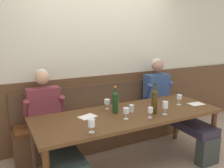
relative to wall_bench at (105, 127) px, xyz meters
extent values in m
cube|color=beige|center=(0.00, 0.26, 1.12)|extent=(6.80, 0.08, 2.80)
cube|color=brown|center=(0.00, 0.21, 0.25)|extent=(6.80, 0.03, 1.07)
cube|color=brown|center=(0.00, -0.02, -0.06)|extent=(2.70, 0.42, 0.44)
cube|color=brown|center=(0.00, -0.02, 0.18)|extent=(2.65, 0.39, 0.05)
cube|color=#503827|center=(0.00, 0.17, 0.43)|extent=(2.70, 0.04, 0.45)
cube|color=#53331A|center=(0.00, -0.74, 0.45)|extent=(2.40, 0.87, 0.04)
cylinder|color=#512D1C|center=(1.13, -1.10, 0.07)|extent=(0.07, 0.07, 0.71)
cylinder|color=#4C3021|center=(-1.13, -0.37, 0.07)|extent=(0.07, 0.07, 0.71)
cylinder|color=#513514|center=(1.13, -0.37, 0.07)|extent=(0.07, 0.07, 0.71)
cube|color=#253131|center=(-0.92, -0.64, 0.15)|extent=(0.36, 1.17, 0.11)
cube|color=brown|center=(-0.92, -0.02, 0.47)|extent=(0.43, 0.18, 0.53)
sphere|color=tan|center=(-0.92, -0.03, 0.89)|extent=(0.19, 0.19, 0.19)
sphere|color=beige|center=(-0.92, 0.00, 0.91)|extent=(0.18, 0.18, 0.18)
cylinder|color=brown|center=(-1.14, -0.05, 0.50)|extent=(0.08, 0.20, 0.27)
cylinder|color=brown|center=(-0.69, -0.05, 0.50)|extent=(0.08, 0.20, 0.27)
cube|color=#313735|center=(0.98, -1.17, -0.09)|extent=(0.31, 0.14, 0.38)
cube|color=#2C2637|center=(0.98, -0.64, 0.15)|extent=(0.34, 1.16, 0.11)
cube|color=#304A7F|center=(0.98, -0.02, 0.49)|extent=(0.41, 0.21, 0.56)
sphere|color=#A47463|center=(0.98, -0.03, 0.92)|extent=(0.20, 0.20, 0.20)
sphere|color=beige|center=(0.98, 0.00, 0.94)|extent=(0.19, 0.19, 0.19)
cylinder|color=#304A7F|center=(0.76, -0.06, 0.52)|extent=(0.08, 0.20, 0.27)
cylinder|color=#304A7F|center=(1.19, -0.06, 0.52)|extent=(0.08, 0.20, 0.27)
cylinder|color=#193E1A|center=(-0.15, -0.64, 0.57)|extent=(0.08, 0.08, 0.22)
sphere|color=#193E1A|center=(-0.15, -0.64, 0.70)|extent=(0.08, 0.08, 0.08)
cylinder|color=#193E1A|center=(-0.15, -0.64, 0.75)|extent=(0.03, 0.03, 0.09)
cylinder|color=orange|center=(-0.15, -0.64, 0.80)|extent=(0.03, 0.03, 0.02)
cylinder|color=#3E2D0C|center=(0.28, -0.89, 0.59)|extent=(0.08, 0.08, 0.25)
sphere|color=#3E2D0C|center=(0.28, -0.89, 0.73)|extent=(0.08, 0.08, 0.08)
cylinder|color=#3E2D0C|center=(0.28, -0.89, 0.79)|extent=(0.03, 0.03, 0.09)
cylinder|color=black|center=(0.28, -0.89, 0.84)|extent=(0.03, 0.03, 0.02)
cylinder|color=silver|center=(0.14, -0.99, 0.47)|extent=(0.06, 0.06, 0.00)
cylinder|color=silver|center=(0.14, -0.99, 0.50)|extent=(0.01, 0.01, 0.06)
cylinder|color=silver|center=(0.14, -0.99, 0.56)|extent=(0.06, 0.06, 0.06)
cylinder|color=silver|center=(0.37, -0.98, 0.47)|extent=(0.06, 0.06, 0.00)
cylinder|color=silver|center=(0.37, -0.98, 0.51)|extent=(0.01, 0.01, 0.08)
cylinder|color=silver|center=(0.37, -0.98, 0.59)|extent=(0.07, 0.07, 0.08)
cylinder|color=beige|center=(0.37, -0.98, 0.56)|extent=(0.06, 0.06, 0.03)
cylinder|color=silver|center=(-0.18, -0.46, 0.47)|extent=(0.06, 0.06, 0.00)
cylinder|color=silver|center=(-0.18, -0.46, 0.50)|extent=(0.01, 0.01, 0.07)
cylinder|color=silver|center=(-0.18, -0.46, 0.57)|extent=(0.08, 0.08, 0.06)
cylinder|color=silver|center=(-0.05, -0.48, 0.47)|extent=(0.06, 0.06, 0.00)
cylinder|color=silver|center=(-0.05, -0.48, 0.50)|extent=(0.01, 0.01, 0.07)
cylinder|color=silver|center=(-0.05, -0.48, 0.57)|extent=(0.06, 0.06, 0.07)
cylinder|color=#EAE68C|center=(-0.05, -0.48, 0.55)|extent=(0.06, 0.06, 0.03)
cylinder|color=silver|center=(-0.65, -1.06, 0.47)|extent=(0.06, 0.06, 0.00)
cylinder|color=silver|center=(-0.65, -1.06, 0.50)|extent=(0.01, 0.01, 0.06)
cylinder|color=silver|center=(-0.65, -1.06, 0.57)|extent=(0.08, 0.08, 0.08)
cylinder|color=silver|center=(0.80, -0.76, 0.47)|extent=(0.07, 0.07, 0.00)
cylinder|color=silver|center=(0.80, -0.76, 0.51)|extent=(0.01, 0.01, 0.08)
cylinder|color=silver|center=(0.80, -0.76, 0.58)|extent=(0.07, 0.07, 0.06)
cylinder|color=silver|center=(-0.14, -0.89, 0.47)|extent=(0.06, 0.06, 0.00)
cylinder|color=silver|center=(-0.14, -0.89, 0.50)|extent=(0.01, 0.01, 0.07)
cylinder|color=silver|center=(-0.14, -0.89, 0.57)|extent=(0.07, 0.07, 0.07)
cylinder|color=silver|center=(0.05, -0.71, 0.51)|extent=(0.07, 0.07, 0.09)
cube|color=white|center=(1.05, -0.84, 0.47)|extent=(0.22, 0.17, 0.00)
cube|color=white|center=(-0.52, -0.62, 0.47)|extent=(0.24, 0.20, 0.00)
camera|label=1|loc=(-1.50, -3.19, 1.49)|focal=38.35mm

